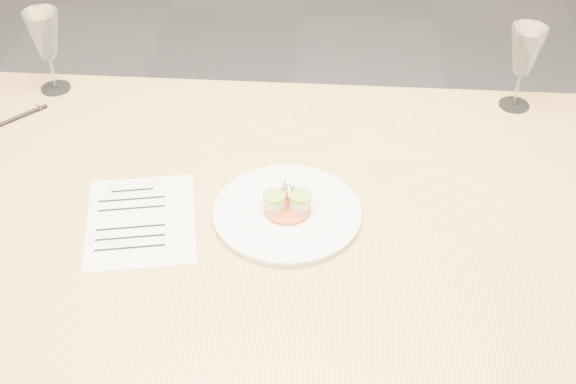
# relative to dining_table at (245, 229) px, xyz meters

# --- Properties ---
(dining_table) EXTENTS (2.40, 1.00, 0.75)m
(dining_table) POSITION_rel_dining_table_xyz_m (0.00, 0.00, 0.00)
(dining_table) COLOR #DEB060
(dining_table) RESTS_ON ground
(dinner_plate) EXTENTS (0.32, 0.32, 0.08)m
(dinner_plate) POSITION_rel_dining_table_xyz_m (0.10, -0.03, 0.08)
(dinner_plate) COLOR white
(dinner_plate) RESTS_ON dining_table
(recipe_sheet) EXTENTS (0.28, 0.32, 0.00)m
(recipe_sheet) POSITION_rel_dining_table_xyz_m (-0.21, -0.06, 0.07)
(recipe_sheet) COLOR white
(recipe_sheet) RESTS_ON dining_table
(ballpoint_pen) EXTENTS (0.11, 0.11, 0.01)m
(ballpoint_pen) POSITION_rel_dining_table_xyz_m (-0.59, 0.29, 0.07)
(ballpoint_pen) COLOR black
(ballpoint_pen) RESTS_ON dining_table
(wine_glass_0) EXTENTS (0.09, 0.09, 0.22)m
(wine_glass_0) POSITION_rel_dining_table_xyz_m (-0.54, 0.43, 0.22)
(wine_glass_0) COLOR white
(wine_glass_0) RESTS_ON dining_table
(wine_glass_1) EXTENTS (0.09, 0.09, 0.22)m
(wine_glass_1) POSITION_rel_dining_table_xyz_m (0.64, 0.43, 0.22)
(wine_glass_1) COLOR white
(wine_glass_1) RESTS_ON dining_table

